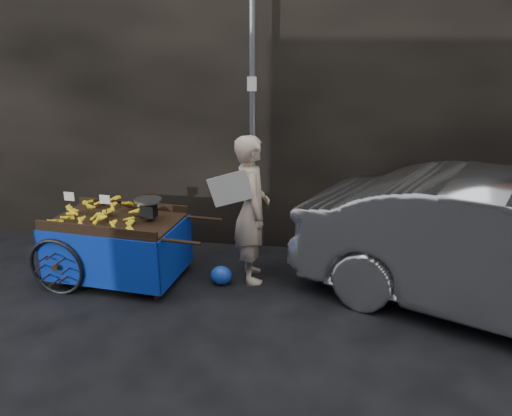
# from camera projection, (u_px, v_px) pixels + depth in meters

# --- Properties ---
(ground) EXTENTS (80.00, 80.00, 0.00)m
(ground) POSITION_uv_depth(u_px,v_px,m) (213.00, 296.00, 6.04)
(ground) COLOR black
(ground) RESTS_ON ground
(building_wall) EXTENTS (13.50, 2.00, 5.00)m
(building_wall) POSITION_uv_depth(u_px,v_px,m) (271.00, 69.00, 7.61)
(building_wall) COLOR black
(building_wall) RESTS_ON ground
(street_pole) EXTENTS (0.12, 0.10, 4.00)m
(street_pole) POSITION_uv_depth(u_px,v_px,m) (252.00, 114.00, 6.56)
(street_pole) COLOR slate
(street_pole) RESTS_ON ground
(banana_cart) EXTENTS (2.28, 1.25, 1.19)m
(banana_cart) POSITION_uv_depth(u_px,v_px,m) (112.00, 225.00, 6.26)
(banana_cart) COLOR black
(banana_cart) RESTS_ON ground
(vendor) EXTENTS (0.83, 0.78, 1.87)m
(vendor) POSITION_uv_depth(u_px,v_px,m) (252.00, 210.00, 6.20)
(vendor) COLOR #BFA68E
(vendor) RESTS_ON ground
(plastic_bag) EXTENTS (0.27, 0.22, 0.25)m
(plastic_bag) POSITION_uv_depth(u_px,v_px,m) (221.00, 275.00, 6.29)
(plastic_bag) COLOR #173DB3
(plastic_bag) RESTS_ON ground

